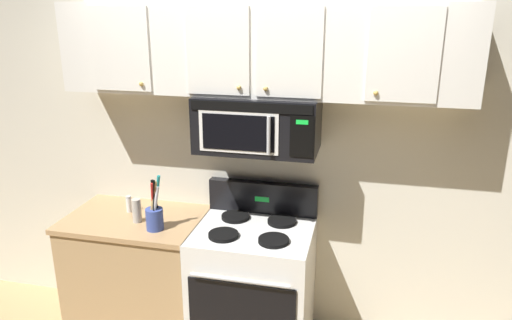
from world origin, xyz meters
TOP-DOWN VIEW (x-y plane):
  - back_wall at (0.00, 0.79)m, footprint 5.20×0.10m
  - stove_range at (0.00, 0.42)m, footprint 0.76×0.69m
  - over_range_microwave at (-0.00, 0.54)m, footprint 0.76×0.43m
  - upper_cabinets at (-0.00, 0.57)m, footprint 2.50×0.36m
  - counter_segment at (-0.84, 0.43)m, footprint 0.93×0.65m
  - utensil_crock_blue at (-0.62, 0.28)m, footprint 0.11×0.11m
  - salt_shaker at (-0.91, 0.50)m, footprint 0.04×0.04m
  - pepper_mill at (-0.78, 0.36)m, footprint 0.06×0.06m

SIDE VIEW (x-z plane):
  - counter_segment at x=-0.84m, z-range 0.00..0.90m
  - stove_range at x=0.00m, z-range -0.09..1.03m
  - salt_shaker at x=-0.91m, z-range 0.90..1.02m
  - pepper_mill at x=-0.78m, z-range 0.90..1.06m
  - utensil_crock_blue at x=-0.62m, z-range 0.82..1.19m
  - back_wall at x=0.00m, z-range 0.00..2.70m
  - over_range_microwave at x=0.00m, z-range 1.40..1.75m
  - upper_cabinets at x=0.00m, z-range 1.75..2.30m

